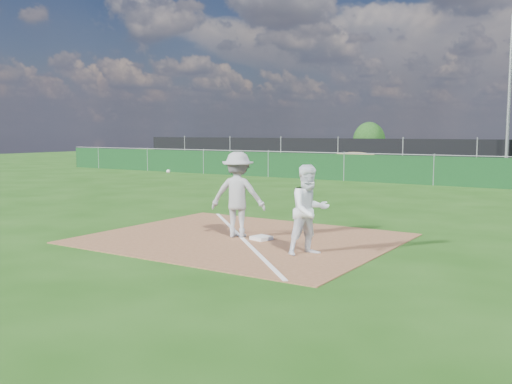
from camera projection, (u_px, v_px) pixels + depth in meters
ground at (391, 197)px, 19.32m from camera, size 90.00×90.00×0.00m
infield_dirt at (242, 238)px, 11.81m from camera, size 6.00×5.00×0.02m
foul_line at (242, 238)px, 11.81m from camera, size 5.01×5.01×0.01m
green_fence at (434, 171)px, 23.43m from camera, size 44.00×0.05×1.20m
dirt_mound at (354, 163)px, 29.05m from camera, size 3.38×2.60×1.17m
black_fence at (477, 156)px, 30.07m from camera, size 46.00×0.04×1.80m
parking_lot at (494, 168)px, 34.34m from camera, size 46.00×9.00×0.01m
light_pole at (509, 96)px, 28.68m from camera, size 0.16×0.16×8.00m
first_base at (261, 238)px, 11.62m from camera, size 0.42×0.42×0.07m
play_at_first at (238, 195)px, 11.85m from camera, size 2.28×1.04×1.78m
runner at (309, 210)px, 10.19m from camera, size 0.94×1.00×1.63m
car_left at (422, 155)px, 36.22m from camera, size 4.32×2.55×1.38m
car_mid at (478, 155)px, 34.67m from camera, size 4.64×1.89×1.50m
tree_left at (369, 141)px, 44.02m from camera, size 2.47×2.47×2.93m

